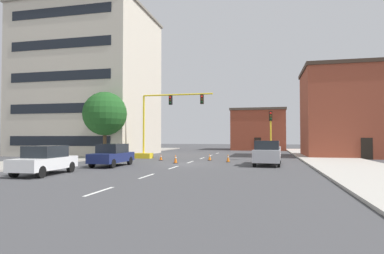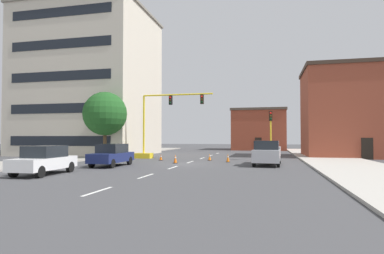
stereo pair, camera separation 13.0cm
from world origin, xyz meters
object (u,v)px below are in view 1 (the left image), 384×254
object	(u,v)px
traffic_cone_roadside_a	(161,157)
traffic_cone_roadside_c	(210,157)
traffic_signal_gantry	(153,138)
traffic_light_pole_right	(271,124)
pickup_truck_silver	(268,153)
traffic_cone_roadside_d	(176,159)
sedan_white_mid_left	(45,160)
tree_left_near	(105,114)
sedan_navy_near_left	(112,155)
traffic_cone_roadside_b	(228,158)

from	to	relation	value
traffic_cone_roadside_a	traffic_cone_roadside_c	world-z (taller)	traffic_cone_roadside_c
traffic_signal_gantry	traffic_light_pole_right	distance (m)	12.34
pickup_truck_silver	traffic_cone_roadside_d	distance (m)	7.80
pickup_truck_silver	sedan_white_mid_left	distance (m)	16.45
traffic_cone_roadside_d	tree_left_near	bearing A→B (deg)	158.06
traffic_cone_roadside_a	traffic_cone_roadside_c	bearing A→B (deg)	11.33
sedan_navy_near_left	traffic_cone_roadside_b	xyz separation A→B (m)	(8.34, 6.17, -0.52)
pickup_truck_silver	traffic_cone_roadside_c	world-z (taller)	pickup_truck_silver
tree_left_near	traffic_cone_roadside_a	distance (m)	7.61
traffic_signal_gantry	traffic_cone_roadside_b	distance (m)	9.31
traffic_signal_gantry	sedan_white_mid_left	distance (m)	15.90
traffic_light_pole_right	tree_left_near	bearing A→B (deg)	-173.13
pickup_truck_silver	sedan_white_mid_left	world-z (taller)	pickup_truck_silver
traffic_light_pole_right	traffic_cone_roadside_b	bearing A→B (deg)	-140.50
sedan_navy_near_left	traffic_cone_roadside_b	bearing A→B (deg)	36.49
sedan_white_mid_left	traffic_cone_roadside_d	xyz separation A→B (m)	(5.33, 10.05, -0.51)
pickup_truck_silver	traffic_cone_roadside_a	size ratio (longest dim) A/B	9.10
sedan_navy_near_left	traffic_cone_roadside_d	distance (m)	5.61
traffic_cone_roadside_b	traffic_cone_roadside_d	size ratio (longest dim) A/B	0.98
traffic_cone_roadside_a	traffic_cone_roadside_c	distance (m)	4.76
traffic_cone_roadside_b	traffic_cone_roadside_d	xyz separation A→B (m)	(-4.29, -2.32, 0.01)
traffic_cone_roadside_b	traffic_cone_roadside_d	bearing A→B (deg)	-151.60
traffic_signal_gantry	traffic_cone_roadside_a	bearing A→B (deg)	-55.87
traffic_light_pole_right	sedan_navy_near_left	size ratio (longest dim) A/B	1.06
tree_left_near	traffic_light_pole_right	bearing A→B (deg)	6.87
sedan_navy_near_left	tree_left_near	bearing A→B (deg)	121.79
sedan_white_mid_left	traffic_cone_roadside_b	bearing A→B (deg)	52.11
traffic_light_pole_right	traffic_cone_roadside_a	size ratio (longest dim) A/B	7.95
traffic_light_pole_right	pickup_truck_silver	size ratio (longest dim) A/B	0.87
pickup_truck_silver	traffic_cone_roadside_a	distance (m)	10.66
traffic_signal_gantry	traffic_light_pole_right	size ratio (longest dim) A/B	1.76
tree_left_near	pickup_truck_silver	distance (m)	17.14
traffic_cone_roadside_c	traffic_cone_roadside_d	world-z (taller)	traffic_cone_roadside_d
pickup_truck_silver	traffic_cone_roadside_a	xyz separation A→B (m)	(-10.15, 3.21, -0.68)
traffic_cone_roadside_d	sedan_navy_near_left	bearing A→B (deg)	-136.46
traffic_light_pole_right	traffic_cone_roadside_c	distance (m)	6.78
traffic_cone_roadside_c	traffic_signal_gantry	bearing A→B (deg)	165.13
traffic_cone_roadside_a	sedan_navy_near_left	bearing A→B (deg)	-103.61
sedan_navy_near_left	traffic_signal_gantry	bearing A→B (deg)	90.67
tree_left_near	traffic_cone_roadside_d	xyz separation A→B (m)	(8.57, -3.45, -4.31)
traffic_cone_roadside_d	traffic_signal_gantry	bearing A→B (deg)	125.87
sedan_white_mid_left	traffic_cone_roadside_d	size ratio (longest dim) A/B	5.97
traffic_signal_gantry	traffic_cone_roadside_c	distance (m)	6.94
traffic_signal_gantry	traffic_cone_roadside_a	xyz separation A→B (m)	(1.80, -2.65, -1.91)
traffic_cone_roadside_a	sedan_white_mid_left	bearing A→B (deg)	-102.71
traffic_signal_gantry	traffic_cone_roadside_d	xyz separation A→B (m)	(4.16, -5.76, -1.83)
traffic_signal_gantry	tree_left_near	distance (m)	5.56
sedan_navy_near_left	traffic_cone_roadside_b	size ratio (longest dim) A/B	5.98
tree_left_near	sedan_navy_near_left	world-z (taller)	tree_left_near
sedan_white_mid_left	traffic_cone_roadside_c	xyz separation A→B (m)	(7.63, 14.09, -0.56)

